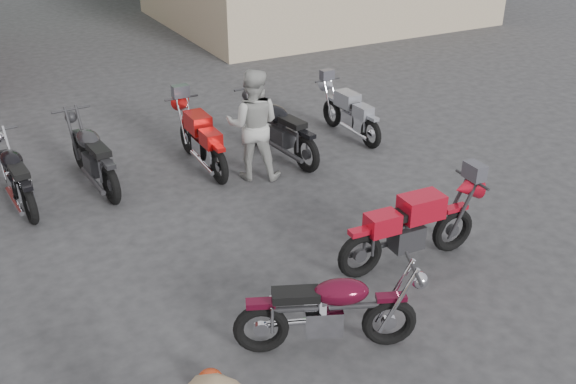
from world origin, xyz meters
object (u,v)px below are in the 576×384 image
row_bike_6 (350,111)px  row_bike_5 (279,126)px  helmet (210,381)px  row_bike_2 (15,173)px  row_bike_4 (201,137)px  row_bike_3 (92,152)px  sportbike (412,224)px  vintage_motorcycle (330,306)px  person_light (253,125)px

row_bike_6 → row_bike_5: bearing=95.8°
helmet → row_bike_6: (5.05, 5.12, 0.40)m
row_bike_2 → row_bike_4: bearing=-95.9°
row_bike_2 → row_bike_3: bearing=-89.2°
sportbike → row_bike_4: sportbike is taller
row_bike_3 → row_bike_5: 3.27m
vintage_motorcycle → row_bike_2: vintage_motorcycle is taller
sportbike → row_bike_4: size_ratio=1.03×
row_bike_3 → row_bike_4: bearing=-100.4°
helmet → row_bike_6: row_bike_6 is taller
sportbike → row_bike_2: sportbike is taller
row_bike_2 → row_bike_3: row_bike_3 is taller
helmet → row_bike_4: (1.96, 5.14, 0.45)m
row_bike_3 → person_light: bearing=-116.2°
row_bike_3 → row_bike_2: bearing=90.7°
row_bike_5 → row_bike_6: size_ratio=1.16×
row_bike_3 → row_bike_4: size_ratio=1.04×
person_light → row_bike_6: person_light is taller
vintage_motorcycle → helmet: bearing=-156.9°
sportbike → person_light: size_ratio=1.08×
vintage_motorcycle → person_light: person_light is taller
vintage_motorcycle → row_bike_2: size_ratio=1.03×
row_bike_4 → row_bike_6: 3.09m
helmet → person_light: bearing=59.2°
helmet → row_bike_5: size_ratio=0.13×
row_bike_2 → row_bike_6: bearing=-95.6°
vintage_motorcycle → row_bike_3: (-1.28, 5.32, 0.03)m
person_light → row_bike_2: size_ratio=1.00×
row_bike_5 → row_bike_6: 1.70m
vintage_motorcycle → helmet: 1.48m
vintage_motorcycle → row_bike_4: 5.18m
helmet → row_bike_4: 5.52m
helmet → row_bike_5: (3.37, 4.89, 0.48)m
sportbike → person_light: person_light is taller
vintage_motorcycle → row_bike_5: bearing=91.7°
helmet → row_bike_3: (0.13, 5.32, 0.47)m
helmet → row_bike_2: (-1.09, 5.19, 0.42)m
helmet → row_bike_4: size_ratio=0.14×
sportbike → row_bike_4: 4.40m
vintage_motorcycle → row_bike_4: (0.56, 5.15, 0.01)m
row_bike_3 → vintage_motorcycle: bearing=-171.5°
row_bike_5 → row_bike_6: row_bike_5 is taller
sportbike → row_bike_3: bearing=128.6°
helmet → row_bike_2: 5.32m
row_bike_5 → row_bike_6: bearing=-90.2°
vintage_motorcycle → row_bike_2: (-2.50, 5.20, -0.01)m
row_bike_3 → row_bike_6: 4.93m
helmet → row_bike_6: 7.21m
row_bike_2 → row_bike_3: (1.22, 0.12, 0.05)m
vintage_motorcycle → person_light: 4.54m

